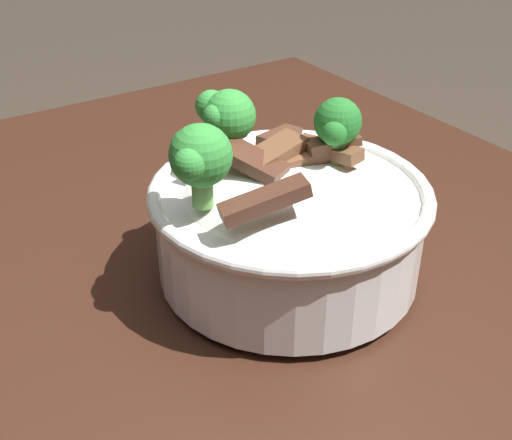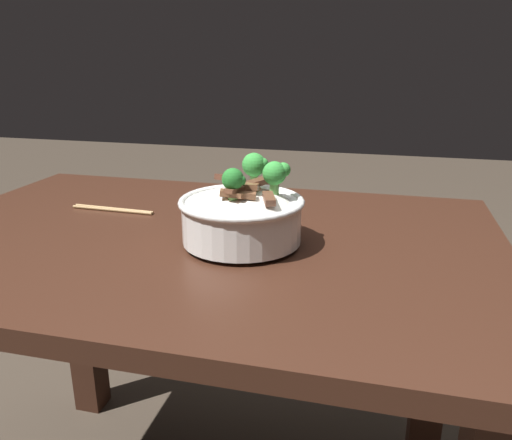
% 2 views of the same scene
% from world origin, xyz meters
% --- Properties ---
extents(dining_table, '(1.20, 0.81, 0.76)m').
position_xyz_m(dining_table, '(0.00, 0.00, 0.61)').
color(dining_table, '#381E14').
rests_on(dining_table, ground).
extents(rice_bowl, '(0.24, 0.24, 0.16)m').
position_xyz_m(rice_bowl, '(0.10, -0.03, 0.83)').
color(rice_bowl, white).
rests_on(rice_bowl, dining_table).
extents(chopsticks_pair, '(0.20, 0.02, 0.01)m').
position_xyz_m(chopsticks_pair, '(-0.25, 0.10, 0.77)').
color(chopsticks_pair, '#9E7A4C').
rests_on(chopsticks_pair, dining_table).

